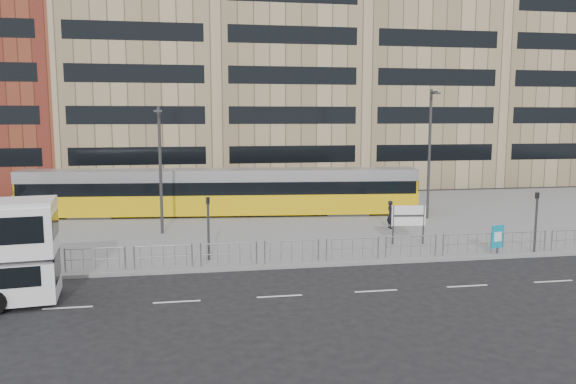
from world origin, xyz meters
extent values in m
plane|color=black|center=(0.00, 0.00, 0.00)|extent=(120.00, 120.00, 0.00)
cube|color=slate|center=(0.00, 12.00, 0.07)|extent=(64.00, 24.00, 0.15)
cube|color=gray|center=(0.00, 0.05, 0.07)|extent=(64.00, 0.25, 0.17)
cube|color=tan|center=(-10.00, 34.00, 11.00)|extent=(14.00, 16.00, 22.00)
cube|color=tan|center=(4.00, 34.00, 12.00)|extent=(14.00, 16.00, 24.00)
cube|color=tan|center=(18.00, 34.00, 10.50)|extent=(14.00, 16.00, 21.00)
cube|color=tan|center=(32.00, 34.00, 11.50)|extent=(14.00, 16.00, 23.00)
cylinder|color=gray|center=(2.00, 0.50, 1.20)|extent=(32.00, 0.05, 0.05)
cylinder|color=gray|center=(2.00, 0.50, 0.70)|extent=(32.00, 0.04, 0.04)
cube|color=white|center=(1.00, -4.00, 0.01)|extent=(62.00, 0.12, 0.01)
cylinder|color=black|center=(-12.71, -2.06, 0.45)|extent=(0.93, 0.37, 0.90)
cube|color=#DEB10C|center=(-3.33, 14.18, 1.09)|extent=(27.76, 5.40, 1.58)
cube|color=black|center=(-3.33, 14.18, 2.17)|extent=(27.37, 5.40, 0.89)
cube|color=#9F9FA4|center=(-3.33, 14.18, 3.01)|extent=(27.74, 5.19, 0.79)
cube|color=#DEB10C|center=(9.83, 12.84, 1.73)|extent=(1.40, 2.33, 2.57)
cube|color=#DEB10C|center=(-16.48, 15.52, 1.73)|extent=(1.40, 2.33, 2.57)
cylinder|color=#2D2D30|center=(-3.33, 14.18, 1.83)|extent=(2.58, 2.58, 2.96)
cube|color=#2D2D30|center=(5.51, 13.28, 0.40)|extent=(3.20, 2.77, 0.49)
cube|color=#2D2D30|center=(-12.16, 15.08, 0.40)|extent=(3.20, 2.77, 0.49)
cylinder|color=#2D2D30|center=(5.43, 3.38, 1.22)|extent=(0.09, 0.09, 2.13)
cylinder|color=#2D2D30|center=(7.08, 3.17, 1.22)|extent=(0.09, 0.09, 2.13)
cube|color=white|center=(6.26, 3.27, 1.73)|extent=(1.85, 0.31, 1.11)
cylinder|color=#2D2D30|center=(9.93, 0.48, 0.54)|extent=(0.06, 0.06, 0.78)
cube|color=#0B87A8|center=(9.93, 0.48, 1.03)|extent=(0.77, 0.24, 1.17)
cube|color=white|center=(9.93, 0.44, 1.03)|extent=(0.48, 0.12, 0.49)
imported|color=black|center=(6.82, 7.58, 1.02)|extent=(0.48, 0.67, 1.75)
cylinder|color=#2D2D30|center=(-4.60, 1.60, 1.65)|extent=(0.12, 0.12, 3.00)
imported|color=#2D2D30|center=(-4.60, 1.60, 2.75)|extent=(0.22, 0.24, 1.00)
cylinder|color=#2D2D30|center=(12.03, 0.50, 1.65)|extent=(0.12, 0.12, 3.00)
imported|color=#2D2D30|center=(12.03, 0.50, 2.75)|extent=(0.22, 0.24, 1.00)
cylinder|color=#2D2D30|center=(-7.15, 8.46, 3.92)|extent=(0.18, 0.18, 7.54)
cylinder|color=#2D2D30|center=(-7.15, 8.06, 7.49)|extent=(0.14, 0.90, 0.14)
cube|color=#2D2D30|center=(-7.15, 7.61, 7.39)|extent=(0.45, 0.20, 0.12)
cylinder|color=#2D2D30|center=(10.53, 10.48, 4.51)|extent=(0.18, 0.18, 8.73)
cylinder|color=#2D2D30|center=(10.53, 10.08, 8.68)|extent=(0.14, 0.90, 0.14)
cube|color=#2D2D30|center=(10.53, 9.63, 8.58)|extent=(0.45, 0.20, 0.12)
camera|label=1|loc=(-5.30, -25.24, 7.07)|focal=35.00mm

